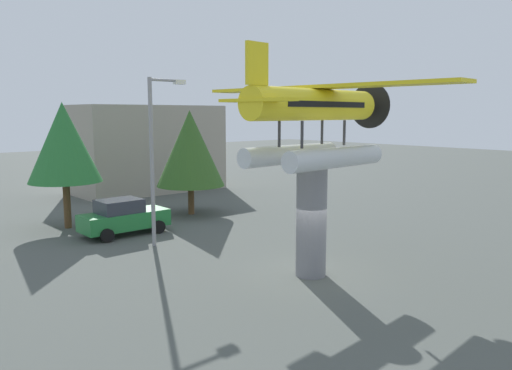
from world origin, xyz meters
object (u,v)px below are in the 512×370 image
tree_center_back (190,148)px  streetlight_primary (156,149)px  car_mid_green (123,217)px  display_pedestal (311,221)px  floatplane_monument (315,118)px  tree_east (64,143)px  storefront_building (148,149)px

tree_center_back → streetlight_primary: bearing=-136.3°
streetlight_primary → car_mid_green: bearing=94.7°
display_pedestal → floatplane_monument: bearing=3.9°
display_pedestal → streetlight_primary: size_ratio=0.54×
display_pedestal → floatplane_monument: size_ratio=0.38×
tree_east → tree_center_back: (6.81, -1.22, -0.53)m
display_pedestal → storefront_building: storefront_building is taller
car_mid_green → streetlight_primary: bearing=-85.3°
streetlight_primary → tree_center_back: size_ratio=1.22×
car_mid_green → streetlight_primary: 4.46m
car_mid_green → tree_east: 5.01m
streetlight_primary → storefront_building: (7.87, 14.58, -1.10)m
storefront_building → tree_center_back: 10.10m
car_mid_green → streetlight_primary: size_ratio=0.57×
floatplane_monument → car_mid_green: size_ratio=2.49×
floatplane_monument → streetlight_primary: 7.81m
tree_center_back → storefront_building: bearing=74.2°
display_pedestal → storefront_building: 22.82m
streetlight_primary → tree_center_back: streetlight_primary is taller
storefront_building → tree_center_back: bearing=-105.8°
storefront_building → tree_center_back: storefront_building is taller
car_mid_green → tree_east: (-1.46, 3.26, 3.51)m
tree_center_back → tree_east: bearing=169.9°
storefront_building → floatplane_monument: bearing=-104.8°
display_pedestal → tree_east: tree_east is taller
floatplane_monument → tree_east: floatplane_monument is taller
streetlight_primary → floatplane_monument: bearing=-74.4°
streetlight_primary → tree_east: (-1.69, 6.10, 0.07)m
display_pedestal → car_mid_green: bearing=102.0°
display_pedestal → car_mid_green: display_pedestal is taller
display_pedestal → tree_east: bearing=105.0°
storefront_building → tree_east: size_ratio=1.69×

